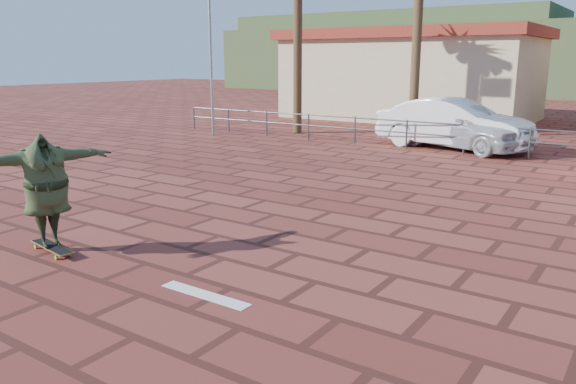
# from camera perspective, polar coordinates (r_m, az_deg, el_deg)

# --- Properties ---
(ground) EXTENTS (120.00, 120.00, 0.00)m
(ground) POSITION_cam_1_polar(r_m,az_deg,el_deg) (8.85, -6.51, -6.74)
(ground) COLOR brown
(ground) RESTS_ON ground
(paint_stripe) EXTENTS (1.40, 0.22, 0.01)m
(paint_stripe) POSITION_cam_1_polar(r_m,az_deg,el_deg) (7.58, -8.42, -10.29)
(paint_stripe) COLOR white
(paint_stripe) RESTS_ON ground
(guardrail) EXTENTS (24.06, 0.06, 1.00)m
(guardrail) POSITION_cam_1_polar(r_m,az_deg,el_deg) (19.21, 17.52, 5.71)
(guardrail) COLOR #47494F
(guardrail) RESTS_ON ground
(flagpole) EXTENTS (1.30, 0.10, 8.00)m
(flagpole) POSITION_cam_1_polar(r_m,az_deg,el_deg) (23.15, -7.73, 17.22)
(flagpole) COLOR gray
(flagpole) RESTS_ON ground
(building_west) EXTENTS (12.60, 7.60, 4.50)m
(building_west) POSITION_cam_1_polar(r_m,az_deg,el_deg) (30.51, 12.40, 11.64)
(building_west) COLOR beige
(building_west) RESTS_ON ground
(hill_back) EXTENTS (35.00, 14.00, 8.00)m
(hill_back) POSITION_cam_1_polar(r_m,az_deg,el_deg) (68.06, 10.74, 13.93)
(hill_back) COLOR #384C28
(hill_back) RESTS_ON ground
(longboard) EXTENTS (1.11, 0.41, 0.11)m
(longboard) POSITION_cam_1_polar(r_m,az_deg,el_deg) (9.81, -22.84, -5.17)
(longboard) COLOR olive
(longboard) RESTS_ON ground
(skateboarder) EXTENTS (1.24, 2.30, 1.81)m
(skateboarder) POSITION_cam_1_polar(r_m,az_deg,el_deg) (9.57, -23.34, 0.09)
(skateboarder) COLOR #344424
(skateboarder) RESTS_ON longboard
(car_silver) EXTENTS (5.29, 3.64, 1.67)m
(car_silver) POSITION_cam_1_polar(r_m,az_deg,el_deg) (20.27, 17.20, 6.55)
(car_silver) COLOR #AFB2B6
(car_silver) RESTS_ON ground
(car_white) EXTENTS (5.35, 2.28, 1.71)m
(car_white) POSITION_cam_1_polar(r_m,az_deg,el_deg) (20.34, 16.50, 6.68)
(car_white) COLOR white
(car_white) RESTS_ON ground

